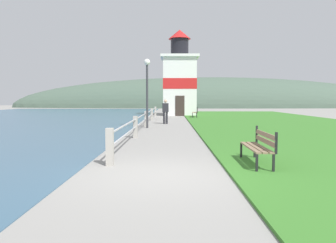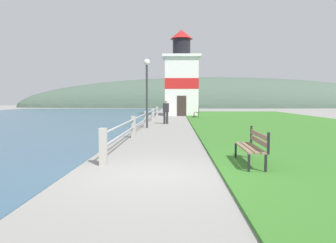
% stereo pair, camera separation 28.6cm
% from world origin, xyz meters
% --- Properties ---
extents(ground_plane, '(160.00, 160.00, 0.00)m').
position_xyz_m(ground_plane, '(0.00, 0.00, 0.00)').
color(ground_plane, gray).
extents(grass_verge, '(12.00, 43.04, 0.06)m').
position_xyz_m(grass_verge, '(7.46, 14.35, 0.03)').
color(grass_verge, '#387528').
rests_on(grass_verge, ground_plane).
extents(seawall_railing, '(0.18, 23.57, 0.95)m').
position_xyz_m(seawall_railing, '(-1.36, 12.69, 0.56)').
color(seawall_railing, '#A8A399').
rests_on(seawall_railing, ground_plane).
extents(park_bench_near, '(0.50, 1.83, 0.94)m').
position_xyz_m(park_bench_near, '(2.38, 1.00, 0.54)').
color(park_bench_near, '#846B51').
rests_on(park_bench_near, ground_plane).
extents(park_bench_midway, '(0.59, 1.83, 0.94)m').
position_xyz_m(park_bench_midway, '(2.36, 22.22, 0.54)').
color(park_bench_midway, '#846B51').
rests_on(park_bench_midway, ground_plane).
extents(lighthouse, '(3.80, 3.80, 8.72)m').
position_xyz_m(lighthouse, '(1.02, 26.73, 3.61)').
color(lighthouse, white).
rests_on(lighthouse, ground_plane).
extents(person_strolling, '(0.42, 0.26, 1.63)m').
position_xyz_m(person_strolling, '(-0.21, 14.88, 0.88)').
color(person_strolling, '#28282D').
rests_on(person_strolling, ground_plane).
extents(lamp_post, '(0.36, 0.36, 3.96)m').
position_xyz_m(lamp_post, '(-1.21, 11.74, 2.74)').
color(lamp_post, '#333338').
rests_on(lamp_post, ground_plane).
extents(distant_hillside, '(80.00, 16.00, 12.00)m').
position_xyz_m(distant_hillside, '(8.00, 58.69, 0.00)').
color(distant_hillside, '#475B4C').
rests_on(distant_hillside, ground_plane).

